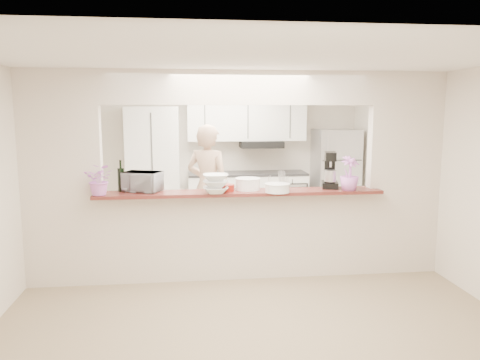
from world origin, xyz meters
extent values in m
plane|color=gray|center=(0.00, 0.00, 0.00)|extent=(6.00, 6.00, 0.00)
cube|color=silver|center=(0.00, 1.55, 0.01)|extent=(5.00, 2.90, 0.01)
cube|color=beige|center=(-2.05, 0.00, 1.25)|extent=(0.90, 0.15, 2.50)
cube|color=beige|center=(2.05, 0.00, 1.25)|extent=(0.90, 0.15, 2.50)
cube|color=beige|center=(0.00, 0.00, 2.30)|extent=(3.20, 0.15, 0.40)
cube|color=beige|center=(0.00, 0.00, 0.53)|extent=(3.20, 0.15, 1.05)
cube|color=maroon|center=(0.00, -0.05, 1.07)|extent=(3.40, 0.38, 0.04)
cube|color=white|center=(-1.20, 2.70, 1.05)|extent=(0.90, 0.60, 2.10)
cube|color=white|center=(0.45, 2.70, 0.45)|extent=(2.10, 0.60, 0.90)
cube|color=#2C2C2F|center=(0.45, 2.70, 0.92)|extent=(2.10, 0.62, 0.04)
cube|color=white|center=(0.45, 2.83, 1.88)|extent=(2.10, 0.35, 0.75)
cube|color=black|center=(0.70, 2.72, 1.44)|extent=(0.75, 0.45, 0.12)
cube|color=black|center=(1.20, 2.40, 0.50)|extent=(0.55, 0.02, 0.55)
cube|color=#B6B6BB|center=(2.05, 2.65, 0.85)|extent=(0.75, 0.70, 1.70)
imported|color=#CD6CBF|center=(-1.60, -0.15, 1.27)|extent=(0.37, 0.33, 0.36)
cylinder|color=black|center=(-1.40, 0.07, 1.22)|extent=(0.07, 0.07, 0.26)
cylinder|color=black|center=(-1.40, 0.07, 1.40)|extent=(0.02, 0.02, 0.09)
cylinder|color=black|center=(-1.40, 0.07, 1.23)|extent=(0.07, 0.07, 0.28)
cylinder|color=black|center=(-1.40, 0.07, 1.42)|extent=(0.03, 0.03, 0.10)
imported|color=#ACACB1|center=(-1.15, 0.05, 1.21)|extent=(0.50, 0.42, 0.23)
imported|color=white|center=(-0.30, -0.17, 1.20)|extent=(0.30, 0.30, 0.22)
cylinder|color=white|center=(0.10, 0.03, 1.16)|extent=(0.30, 0.30, 0.13)
cylinder|color=white|center=(0.10, 0.03, 1.23)|extent=(0.31, 0.31, 0.01)
cylinder|color=white|center=(0.42, -0.19, 1.14)|extent=(0.28, 0.28, 0.09)
cylinder|color=white|center=(0.42, -0.19, 1.19)|extent=(0.29, 0.29, 0.01)
cylinder|color=maroon|center=(-0.15, -0.03, 1.13)|extent=(0.17, 0.17, 0.08)
cylinder|color=#C1B388|center=(0.40, -0.03, 1.12)|extent=(0.13, 0.13, 0.06)
cube|color=silver|center=(0.48, 0.05, 1.10)|extent=(0.27, 0.22, 0.02)
cube|color=white|center=(0.48, 0.05, 1.14)|extent=(0.13, 0.13, 0.06)
cube|color=black|center=(1.13, 0.05, 1.13)|extent=(0.26, 0.33, 0.07)
cube|color=black|center=(1.15, 0.15, 1.32)|extent=(0.15, 0.13, 0.32)
cube|color=black|center=(1.12, 0.04, 1.48)|extent=(0.18, 0.28, 0.11)
cylinder|color=#B7B7BC|center=(1.11, -0.01, 1.25)|extent=(0.15, 0.15, 0.14)
imported|color=#C76BC3|center=(1.30, -0.15, 1.29)|extent=(0.29, 0.29, 0.41)
imported|color=tan|center=(-0.32, 1.22, 0.92)|extent=(0.80, 0.71, 1.83)
camera|label=1|loc=(-0.64, -5.49, 2.04)|focal=35.00mm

